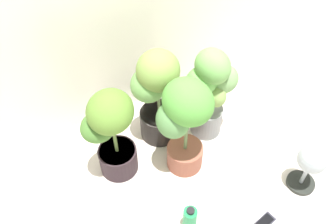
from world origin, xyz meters
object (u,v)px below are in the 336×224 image
potted_plant_back_left (111,131)px  cell_phone (264,222)px  potted_plant_center (184,120)px  potted_plant_back_right (211,89)px  nutrient_bottle (190,219)px  potted_plant_back_center (156,93)px  floor_fan (311,162)px

potted_plant_back_left → cell_phone: (0.61, -0.79, -0.38)m
potted_plant_center → cell_phone: bearing=-70.4°
potted_plant_back_right → nutrient_bottle: (-0.50, -0.58, -0.32)m
nutrient_bottle → potted_plant_back_right: bearing=49.1°
potted_plant_back_center → floor_fan: size_ratio=1.98×
potted_plant_back_right → cell_phone: 0.88m
potted_plant_back_right → potted_plant_back_center: bearing=155.7°
potted_plant_back_right → cell_phone: (-0.10, -0.78, -0.40)m
cell_phone → nutrient_bottle: (-0.40, 0.20, 0.09)m
potted_plant_back_right → nutrient_bottle: size_ratio=3.57×
potted_plant_back_left → potted_plant_back_center: 0.40m
potted_plant_back_center → potted_plant_center: bearing=-87.4°
cell_phone → floor_fan: size_ratio=0.42×
potted_plant_back_center → floor_fan: (0.60, -0.83, -0.16)m
floor_fan → nutrient_bottle: size_ratio=1.83×
potted_plant_center → nutrient_bottle: (-0.19, -0.40, -0.36)m
cell_phone → nutrient_bottle: size_ratio=0.77×
potted_plant_back_right → floor_fan: bearing=-67.9°
cell_phone → potted_plant_back_right: bearing=-17.6°
potted_plant_back_left → floor_fan: 1.21m
cell_phone → floor_fan: bearing=-86.3°
potted_plant_center → potted_plant_back_right: bearing=28.9°
potted_plant_back_center → floor_fan: 1.04m
potted_plant_back_right → potted_plant_center: 0.36m
potted_plant_back_left → potted_plant_center: size_ratio=0.92×
potted_plant_back_center → nutrient_bottle: size_ratio=3.64×
potted_plant_back_right → potted_plant_back_center: 0.36m
potted_plant_center → potted_plant_back_center: potted_plant_center is taller
cell_phone → potted_plant_back_left: bearing=27.0°
nutrient_bottle → cell_phone: bearing=-26.5°
cell_phone → nutrient_bottle: nutrient_bottle is taller
potted_plant_back_left → nutrient_bottle: (0.20, -0.59, -0.29)m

